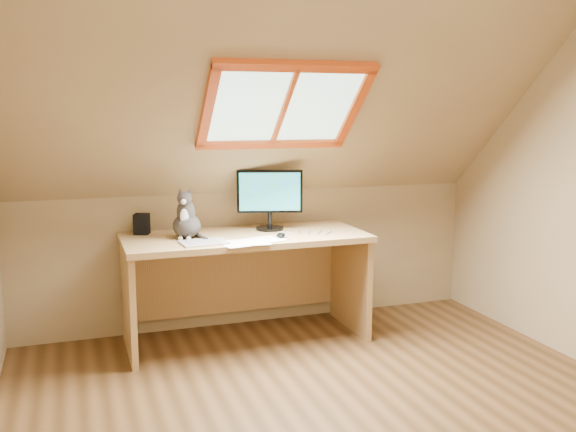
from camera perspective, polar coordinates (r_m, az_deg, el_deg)
name	(u,v)px	position (r m, az deg, el deg)	size (l,w,h in m)	color
ground	(349,426)	(3.47, 5.46, -18.06)	(3.50, 3.50, 0.00)	brown
room_shell	(362,147)	(3.00, 6.63, 6.14)	(3.52, 3.52, 2.41)	tan
desk	(243,265)	(4.52, -4.04, -4.33)	(1.65, 0.72, 0.75)	tan
monitor	(270,196)	(4.53, -1.64, 1.83)	(0.45, 0.20, 0.43)	black
cat	(186,220)	(4.31, -9.03, -0.34)	(0.25, 0.28, 0.34)	#3F3A38
desk_speaker	(142,224)	(4.51, -12.87, -0.69)	(0.10, 0.10, 0.14)	black
graphics_tablet	(204,243)	(4.14, -7.50, -2.36)	(0.29, 0.21, 0.01)	#B2B2B7
mouse	(281,235)	(4.28, -0.63, -1.73)	(0.06, 0.10, 0.03)	black
papers	(250,242)	(4.15, -3.44, -2.31)	(0.35, 0.30, 0.01)	white
cables	(302,234)	(4.41, 1.30, -1.58)	(0.51, 0.26, 0.01)	silver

